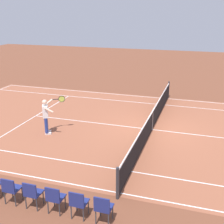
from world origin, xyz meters
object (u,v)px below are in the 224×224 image
spectator_chair_4 (11,188)px  tennis_net (152,120)px  tennis_ball (135,141)px  spectator_chair_0 (103,207)px  spectator_chair_2 (55,197)px  tennis_player_near (46,115)px  spectator_chair_1 (78,202)px  spectator_chair_3 (32,193)px

spectator_chair_4 → tennis_net: bearing=-112.7°
tennis_ball → spectator_chair_4: size_ratio=0.08×
spectator_chair_0 → spectator_chair_2: same height
tennis_net → spectator_chair_4: size_ratio=13.30×
tennis_player_near → spectator_chair_2: tennis_player_near is taller
tennis_ball → tennis_net: bearing=-105.8°
spectator_chair_1 → spectator_chair_2: 0.72m
tennis_net → spectator_chair_0: 6.98m
tennis_net → spectator_chair_0: bearing=89.6°
tennis_player_near → spectator_chair_0: tennis_player_near is taller
spectator_chair_2 → spectator_chair_3: 0.72m
spectator_chair_0 → spectator_chair_1: same height
spectator_chair_1 → spectator_chair_3: bearing=0.0°
spectator_chair_1 → tennis_net: bearing=-96.2°
spectator_chair_3 → tennis_ball: bearing=-108.0°
tennis_ball → spectator_chair_2: size_ratio=0.08×
tennis_player_near → spectator_chair_0: 6.78m
tennis_net → tennis_player_near: (4.57, 1.94, 0.44)m
spectator_chair_3 → spectator_chair_2: bearing=180.0°
tennis_player_near → spectator_chair_1: tennis_player_near is taller
spectator_chair_0 → spectator_chair_1: 0.72m
spectator_chair_3 → tennis_net: bearing=-107.5°
spectator_chair_0 → spectator_chair_1: size_ratio=1.00×
spectator_chair_2 → spectator_chair_1: bearing=180.0°
spectator_chair_0 → spectator_chair_2: (1.44, 0.00, 0.00)m
tennis_ball → spectator_chair_1: size_ratio=0.08×
tennis_ball → spectator_chair_1: (0.30, 5.34, 0.49)m
spectator_chair_1 → tennis_player_near: bearing=-52.9°
tennis_net → tennis_ball: size_ratio=177.27×
spectator_chair_0 → spectator_chair_4: 2.88m
tennis_net → tennis_player_near: bearing=23.0°
tennis_net → spectator_chair_3: 7.32m
tennis_player_near → spectator_chair_1: (-3.81, 5.03, -0.41)m
tennis_net → spectator_chair_3: tennis_net is taller
spectator_chair_3 → spectator_chair_4: 0.72m
spectator_chair_0 → spectator_chair_4: (2.88, 0.00, 0.00)m
tennis_ball → tennis_player_near: bearing=4.2°
spectator_chair_0 → spectator_chair_4: bearing=0.0°
spectator_chair_2 → spectator_chair_3: size_ratio=1.00×
spectator_chair_1 → spectator_chair_4: (2.16, 0.00, 0.00)m
spectator_chair_1 → spectator_chair_4: size_ratio=1.00×
spectator_chair_2 → spectator_chair_4: size_ratio=1.00×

